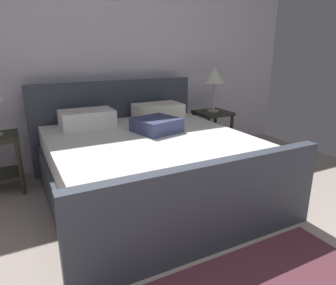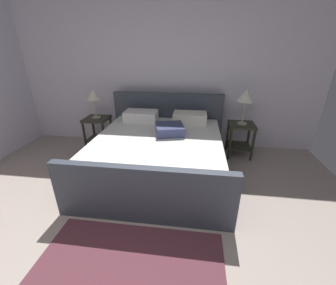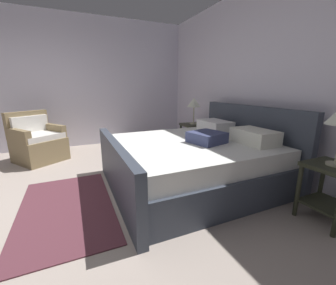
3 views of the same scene
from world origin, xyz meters
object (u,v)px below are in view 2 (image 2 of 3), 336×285
at_px(nightstand_right, 240,134).
at_px(table_lamp_right, 246,96).
at_px(table_lamp_left, 93,95).
at_px(nightstand_left, 98,128).
at_px(bed, 159,153).

relative_size(nightstand_right, table_lamp_right, 1.00).
bearing_deg(nightstand_right, table_lamp_left, 179.97).
bearing_deg(table_lamp_left, nightstand_left, -33.69).
bearing_deg(nightstand_right, bed, -149.87).
bearing_deg(nightstand_left, table_lamp_right, -0.03).
height_order(nightstand_right, nightstand_left, same).
bearing_deg(nightstand_right, table_lamp_right, 71.57).
height_order(bed, table_lamp_right, table_lamp_right).
relative_size(bed, nightstand_left, 3.56).
bearing_deg(table_lamp_right, nightstand_right, -108.43).
bearing_deg(table_lamp_right, nightstand_left, 179.97).
bearing_deg(bed, table_lamp_left, 149.88).
bearing_deg(bed, table_lamp_right, 30.13).
distance_m(table_lamp_right, table_lamp_left, 2.66).
distance_m(table_lamp_right, nightstand_left, 2.74).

